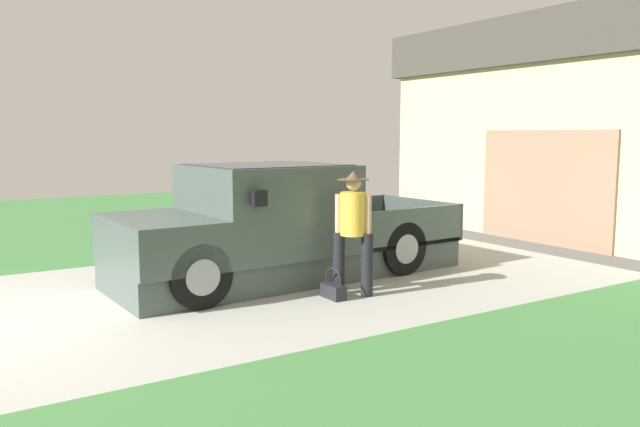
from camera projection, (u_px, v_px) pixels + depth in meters
The scene contains 4 objects.
pickup_truck at pixel (270, 228), 9.02m from camera, with size 2.24×5.30×1.67m.
person_with_hat at pixel (353, 226), 8.10m from camera, with size 0.43×0.41×1.63m.
handbag at pixel (333, 290), 8.03m from camera, with size 0.37×0.16×0.40m.
wheeled_trash_bin at pixel (336, 205), 13.68m from camera, with size 0.60×0.72×1.02m.
Camera 1 is at (7.66, -0.15, 2.08)m, focal length 35.29 mm.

